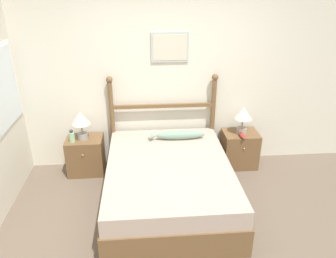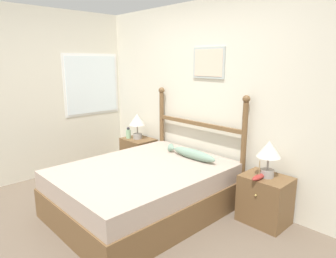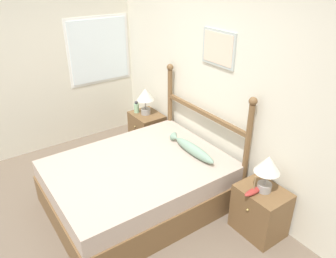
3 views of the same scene
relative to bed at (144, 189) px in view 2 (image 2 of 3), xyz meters
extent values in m
plane|color=brown|center=(0.13, -0.66, -0.28)|extent=(16.00, 16.00, 0.00)
cube|color=beige|center=(0.13, 1.07, 1.00)|extent=(6.40, 0.06, 2.55)
cube|color=#ADB7B2|center=(0.10, 1.03, 1.48)|extent=(0.51, 0.02, 0.40)
cube|color=beige|center=(0.10, 1.02, 1.48)|extent=(0.45, 0.01, 0.34)
cube|color=beige|center=(-2.00, -0.66, 1.00)|extent=(0.06, 6.40, 2.55)
cube|color=white|center=(-1.97, 0.50, 1.11)|extent=(0.01, 1.01, 1.02)
cube|color=white|center=(-1.96, 0.50, 1.11)|extent=(0.01, 0.93, 0.94)
cube|color=brown|center=(0.00, 0.00, -0.11)|extent=(1.53, 2.00, 0.34)
cube|color=tan|center=(0.00, 0.00, 0.17)|extent=(1.49, 1.96, 0.22)
cylinder|color=brown|center=(-0.73, 0.97, 0.38)|extent=(0.07, 0.07, 1.31)
sphere|color=brown|center=(-0.73, 0.97, 1.07)|extent=(0.09, 0.09, 0.09)
cylinder|color=brown|center=(0.73, 0.97, 0.38)|extent=(0.07, 0.07, 1.31)
sphere|color=brown|center=(0.73, 0.97, 1.07)|extent=(0.09, 0.09, 0.09)
cube|color=brown|center=(0.00, 0.97, 0.66)|extent=(1.46, 0.05, 0.05)
cube|color=brown|center=(-1.13, 0.81, -0.01)|extent=(0.51, 0.40, 0.54)
sphere|color=tan|center=(-1.13, 0.60, 0.11)|extent=(0.02, 0.02, 0.02)
cube|color=brown|center=(1.13, 0.81, -0.01)|extent=(0.51, 0.40, 0.54)
sphere|color=tan|center=(1.13, 0.60, 0.11)|extent=(0.02, 0.02, 0.02)
cylinder|color=gray|center=(-1.15, 0.81, 0.31)|extent=(0.14, 0.14, 0.08)
cylinder|color=gray|center=(-1.15, 0.81, 0.42)|extent=(0.02, 0.02, 0.14)
cone|color=beige|center=(-1.15, 0.81, 0.58)|extent=(0.26, 0.26, 0.18)
cylinder|color=gray|center=(1.14, 0.81, 0.31)|extent=(0.14, 0.14, 0.08)
cylinder|color=gray|center=(1.14, 0.81, 0.42)|extent=(0.02, 0.02, 0.14)
cone|color=beige|center=(1.14, 0.81, 0.58)|extent=(0.26, 0.26, 0.18)
cylinder|color=#99C699|center=(-1.28, 0.72, 0.33)|extent=(0.08, 0.08, 0.14)
sphere|color=#333338|center=(-1.28, 0.72, 0.43)|extent=(0.05, 0.05, 0.05)
ellipsoid|color=maroon|center=(1.11, 0.69, 0.29)|extent=(0.07, 0.24, 0.05)
cylinder|color=#997F56|center=(1.11, 0.69, 0.39)|extent=(0.01, 0.01, 0.16)
ellipsoid|color=gray|center=(0.22, 0.64, 0.35)|extent=(0.68, 0.12, 0.13)
cone|color=gray|center=(-0.16, 0.64, 0.35)|extent=(0.08, 0.12, 0.12)
camera|label=1|loc=(-0.29, -3.41, 2.33)|focal=35.00mm
camera|label=2|loc=(2.61, -2.09, 1.50)|focal=32.00mm
camera|label=3|loc=(2.77, -1.52, 2.34)|focal=35.00mm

